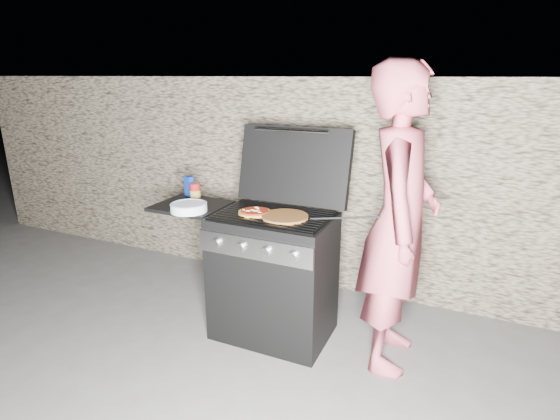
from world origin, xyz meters
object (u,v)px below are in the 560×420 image
at_px(pizza_topped, 255,212).
at_px(person, 399,222).
at_px(sauce_jar, 195,191).
at_px(gas_grill, 243,270).

height_order(pizza_topped, person, person).
xyz_separation_m(sauce_jar, person, (1.55, -0.07, -0.01)).
height_order(gas_grill, pizza_topped, pizza_topped).
bearing_deg(gas_grill, sauce_jar, 164.09).
relative_size(sauce_jar, person, 0.06).
bearing_deg(person, sauce_jar, 83.21).
height_order(sauce_jar, person, person).
bearing_deg(sauce_jar, pizza_topped, -15.33).
distance_m(gas_grill, pizza_topped, 0.48).
bearing_deg(pizza_topped, sauce_jar, 164.67).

